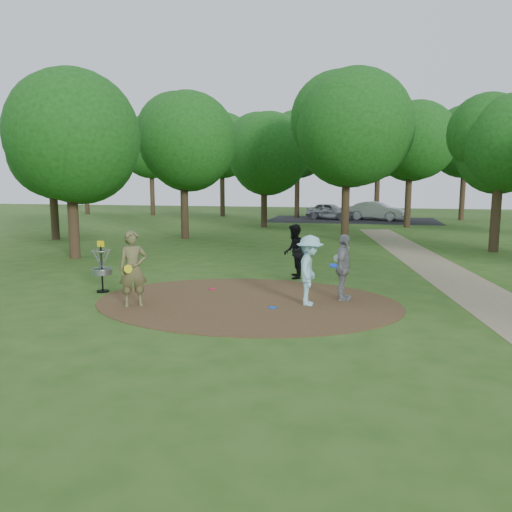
# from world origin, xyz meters

# --- Properties ---
(ground) EXTENTS (100.00, 100.00, 0.00)m
(ground) POSITION_xyz_m (0.00, 0.00, 0.00)
(ground) COLOR #2D5119
(ground) RESTS_ON ground
(dirt_clearing) EXTENTS (8.40, 8.40, 0.02)m
(dirt_clearing) POSITION_xyz_m (0.00, 0.00, 0.01)
(dirt_clearing) COLOR #47301C
(dirt_clearing) RESTS_ON ground
(footpath) EXTENTS (7.55, 39.89, 0.01)m
(footpath) POSITION_xyz_m (6.50, 2.00, 0.01)
(footpath) COLOR #8C7A5B
(footpath) RESTS_ON ground
(parking_lot) EXTENTS (14.00, 8.00, 0.01)m
(parking_lot) POSITION_xyz_m (2.00, 30.00, 0.00)
(parking_lot) COLOR black
(parking_lot) RESTS_ON ground
(player_observer_with_disc) EXTENTS (0.87, 0.79, 2.01)m
(player_observer_with_disc) POSITION_xyz_m (-2.80, -1.08, 1.00)
(player_observer_with_disc) COLOR brown
(player_observer_with_disc) RESTS_ON ground
(player_throwing_with_disc) EXTENTS (1.12, 1.23, 1.88)m
(player_throwing_with_disc) POSITION_xyz_m (1.71, 0.02, 0.94)
(player_throwing_with_disc) COLOR #99DAE5
(player_throwing_with_disc) RESTS_ON ground
(player_walking_with_disc) EXTENTS (0.80, 0.97, 1.85)m
(player_walking_with_disc) POSITION_xyz_m (0.78, 3.63, 0.92)
(player_walking_with_disc) COLOR black
(player_walking_with_disc) RESTS_ON ground
(player_waiting_with_disc) EXTENTS (0.57, 1.13, 1.85)m
(player_waiting_with_disc) POSITION_xyz_m (2.56, 0.77, 0.92)
(player_waiting_with_disc) COLOR #969699
(player_waiting_with_disc) RESTS_ON ground
(disc_ground_blue) EXTENTS (0.22, 0.22, 0.02)m
(disc_ground_blue) POSITION_xyz_m (0.83, -0.55, 0.03)
(disc_ground_blue) COLOR blue
(disc_ground_blue) RESTS_ON dirt_clearing
(disc_ground_red) EXTENTS (0.22, 0.22, 0.02)m
(disc_ground_red) POSITION_xyz_m (-1.39, 1.28, 0.03)
(disc_ground_red) COLOR #CB143E
(disc_ground_red) RESTS_ON dirt_clearing
(car_left) EXTENTS (4.42, 2.95, 1.40)m
(car_left) POSITION_xyz_m (0.08, 30.45, 0.70)
(car_left) COLOR #9A9BA1
(car_left) RESTS_ON ground
(car_right) EXTENTS (5.00, 2.73, 1.56)m
(car_right) POSITION_xyz_m (3.93, 30.34, 0.78)
(car_right) COLOR #B6B8BF
(car_right) RESTS_ON ground
(disc_golf_basket) EXTENTS (0.63, 0.63, 1.54)m
(disc_golf_basket) POSITION_xyz_m (-4.50, 0.30, 0.87)
(disc_golf_basket) COLOR black
(disc_golf_basket) RESTS_ON ground
(tree_ring) EXTENTS (36.88, 45.38, 9.09)m
(tree_ring) POSITION_xyz_m (1.42, 7.70, 5.21)
(tree_ring) COLOR #332316
(tree_ring) RESTS_ON ground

